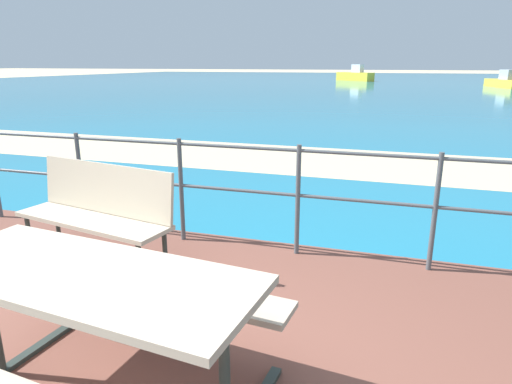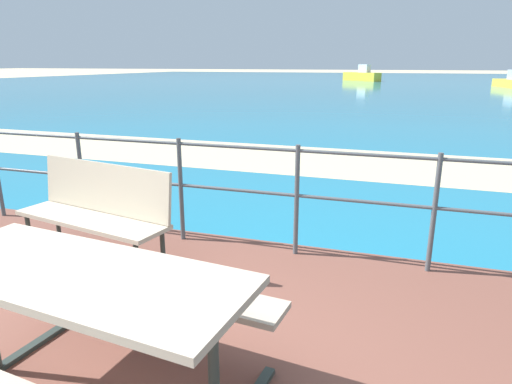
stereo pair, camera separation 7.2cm
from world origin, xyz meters
name	(u,v)px [view 2 (the right image)]	position (x,y,z in m)	size (l,w,h in m)	color
sea_water	(387,84)	(0.00, 40.00, 0.01)	(90.00, 90.00, 0.01)	teal
beach_strip	(318,161)	(0.00, 6.84, 0.01)	(54.00, 2.63, 0.01)	beige
picnic_table	(81,306)	(0.04, 0.13, 0.66)	(1.83, 1.47, 0.80)	tan
park_bench	(97,207)	(-0.97, 1.59, 0.62)	(1.50, 0.69, 0.92)	#BCAD93
railing_fence	(236,182)	(0.00, 2.39, 0.71)	(5.94, 0.04, 1.04)	#4C5156
boat_near	(361,76)	(-2.90, 46.42, 0.52)	(4.33, 3.85, 1.61)	yellow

